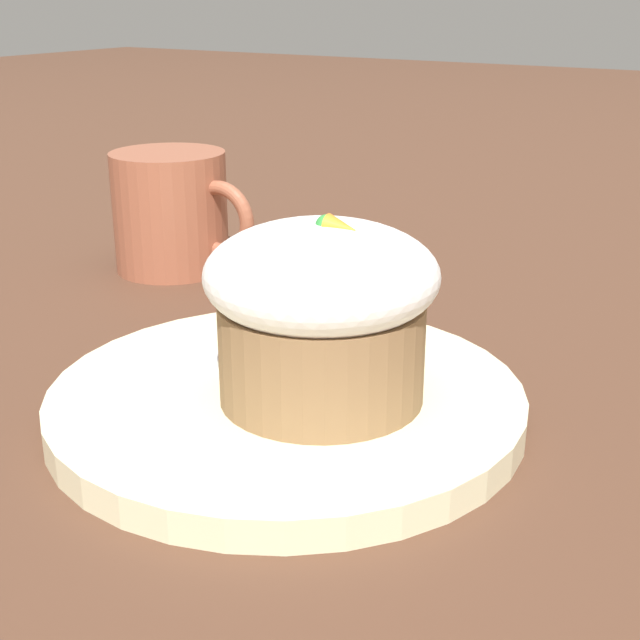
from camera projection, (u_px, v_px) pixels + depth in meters
ground_plane at (287, 416)px, 0.43m from camera, size 4.00×4.00×0.00m
dessert_plate at (287, 402)px, 0.43m from camera, size 0.23×0.23×0.01m
carrot_cake at (320, 309)px, 0.40m from camera, size 0.11×0.11×0.09m
spoon at (276, 375)px, 0.43m from camera, size 0.12×0.04×0.01m
coffee_cup at (173, 212)px, 0.64m from camera, size 0.11×0.08×0.08m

